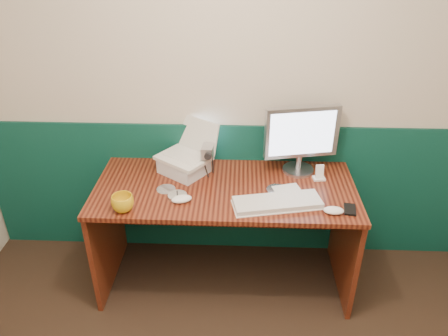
{
  "coord_description": "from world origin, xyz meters",
  "views": [
    {
      "loc": [
        0.04,
        -0.87,
        2.18
      ],
      "look_at": [
        -0.05,
        1.23,
        0.97
      ],
      "focal_mm": 35.0,
      "sensor_mm": 36.0,
      "label": 1
    }
  ],
  "objects_px": {
    "laptop": "(183,141)",
    "keyboard": "(277,203)",
    "mug": "(123,203)",
    "desk": "(225,235)",
    "monitor": "(301,139)",
    "camcorder": "(208,162)"
  },
  "relations": [
    {
      "from": "laptop",
      "to": "keyboard",
      "type": "bearing_deg",
      "value": 4.31
    },
    {
      "from": "desk",
      "to": "mug",
      "type": "height_order",
      "value": "mug"
    },
    {
      "from": "monitor",
      "to": "mug",
      "type": "relative_size",
      "value": 3.72
    },
    {
      "from": "desk",
      "to": "laptop",
      "type": "distance_m",
      "value": 0.68
    },
    {
      "from": "laptop",
      "to": "keyboard",
      "type": "height_order",
      "value": "laptop"
    },
    {
      "from": "desk",
      "to": "camcorder",
      "type": "bearing_deg",
      "value": 127.06
    },
    {
      "from": "desk",
      "to": "keyboard",
      "type": "distance_m",
      "value": 0.53
    },
    {
      "from": "keyboard",
      "to": "camcorder",
      "type": "bearing_deg",
      "value": 129.95
    },
    {
      "from": "laptop",
      "to": "mug",
      "type": "distance_m",
      "value": 0.55
    },
    {
      "from": "monitor",
      "to": "keyboard",
      "type": "height_order",
      "value": "monitor"
    },
    {
      "from": "desk",
      "to": "keyboard",
      "type": "height_order",
      "value": "keyboard"
    },
    {
      "from": "laptop",
      "to": "mug",
      "type": "bearing_deg",
      "value": -87.65
    },
    {
      "from": "desk",
      "to": "laptop",
      "type": "relative_size",
      "value": 5.15
    },
    {
      "from": "mug",
      "to": "laptop",
      "type": "bearing_deg",
      "value": 56.69
    },
    {
      "from": "keyboard",
      "to": "mug",
      "type": "bearing_deg",
      "value": 174.15
    },
    {
      "from": "keyboard",
      "to": "camcorder",
      "type": "height_order",
      "value": "camcorder"
    },
    {
      "from": "monitor",
      "to": "keyboard",
      "type": "xyz_separation_m",
      "value": [
        -0.16,
        -0.4,
        -0.22
      ]
    },
    {
      "from": "laptop",
      "to": "camcorder",
      "type": "distance_m",
      "value": 0.21
    },
    {
      "from": "mug",
      "to": "desk",
      "type": "bearing_deg",
      "value": 25.71
    },
    {
      "from": "desk",
      "to": "monitor",
      "type": "distance_m",
      "value": 0.8
    },
    {
      "from": "desk",
      "to": "keyboard",
      "type": "relative_size",
      "value": 3.21
    },
    {
      "from": "monitor",
      "to": "laptop",
      "type": "bearing_deg",
      "value": 172.09
    }
  ]
}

